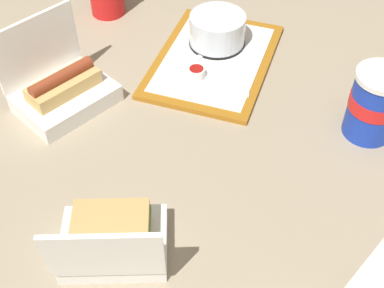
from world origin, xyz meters
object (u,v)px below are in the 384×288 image
Objects in this scene: cake_container at (217,31)px; clamshell_hotdog_front at (62,89)px; plastic_fork at (190,65)px; soda_cup_back at (375,104)px; ketchup_cup at (196,72)px; clamshell_sandwich_corner at (112,239)px; food_tray at (213,61)px.

cake_container is 0.40m from clamshell_hotdog_front.
plastic_fork is 0.52× the size of soda_cup_back.
ketchup_cup is 0.19× the size of soda_cup_back.
clamshell_sandwich_corner is at bearing 130.37° from soda_cup_back.
clamshell_hotdog_front is 0.65m from soda_cup_back.
food_tray is 3.70× the size of plastic_fork.
clamshell_hotdog_front is (-0.26, 0.30, -0.01)m from cake_container.
ketchup_cup is 0.36× the size of plastic_fork.
food_tray is 0.06m from plastic_fork.
ketchup_cup is at bearing 74.70° from soda_cup_back.
cake_container is at bearing -11.95° from ketchup_cup.
cake_container is 0.62m from clamshell_sandwich_corner.
cake_container is 0.42m from soda_cup_back.
soda_cup_back is at bearing -117.32° from food_tray.
food_tray is 2.98× the size of cake_container.
cake_container is 0.54× the size of clamshell_hotdog_front.
cake_container is at bearing -49.65° from clamshell_hotdog_front.
clamshell_sandwich_corner is (-0.47, 0.06, 0.02)m from ketchup_cup.
plastic_fork is at bearing -57.69° from clamshell_hotdog_front.
soda_cup_back is at bearing -105.30° from ketchup_cup.
ketchup_cup is at bearing 168.05° from cake_container.
food_tray is 0.07m from cake_container.
clamshell_hotdog_front reaches higher than ketchup_cup.
clamshell_hotdog_front is (-0.20, 0.30, 0.04)m from food_tray.
soda_cup_back is at bearing -88.42° from clamshell_hotdog_front.
food_tray is at bearing -57.00° from clamshell_hotdog_front.
food_tray is 10.18× the size of ketchup_cup.
food_tray is at bearing -26.19° from plastic_fork.
ketchup_cup reaches higher than plastic_fork.
soda_cup_back is (-0.24, -0.35, 0.03)m from cake_container.
soda_cup_back reaches higher than plastic_fork.
ketchup_cup is 0.05m from plastic_fork.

